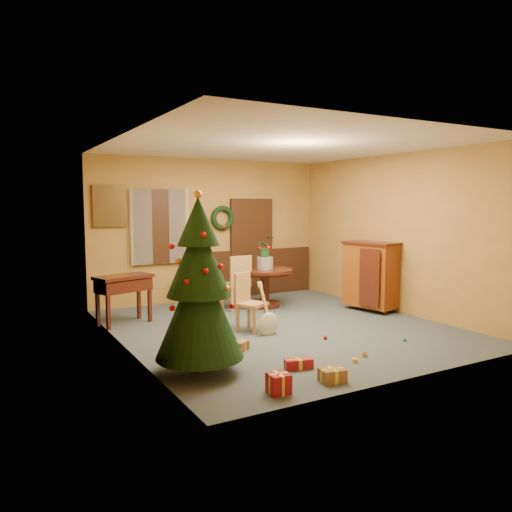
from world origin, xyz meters
TOP-DOWN VIEW (x-y plane):
  - room_envelope at (0.21, 2.70)m, footprint 5.50×5.50m
  - dining_table at (0.59, 1.51)m, footprint 1.08×1.08m
  - urn at (0.59, 1.51)m, footprint 0.31×0.31m
  - centerpiece_plant at (0.59, 1.51)m, footprint 0.36×0.31m
  - chair_near at (-0.55, 0.09)m, footprint 0.53×0.53m
  - chair_far at (-0.01, 1.50)m, footprint 0.48×0.48m
  - guitar at (-0.42, -0.32)m, footprint 0.47×0.59m
  - plant_stand at (-0.61, 1.78)m, footprint 0.29×0.29m
  - stand_plant at (-0.61, 1.78)m, footprint 0.25×0.21m
  - christmas_tree at (-2.00, -1.40)m, footprint 1.04×1.04m
  - writing_desk at (-2.15, 1.45)m, footprint 1.02×0.71m
  - sideboard at (2.15, 0.27)m, footprint 0.73×1.09m
  - gift_a at (-0.82, -2.40)m, footprint 0.31×0.25m
  - gift_b at (-1.53, -2.40)m, footprint 0.23×0.23m
  - gift_c at (-1.17, -0.83)m, footprint 0.29×0.26m
  - gift_d at (-0.90, -1.84)m, footprint 0.36×0.22m
  - toy_a at (-0.04, 0.38)m, footprint 0.09×0.08m
  - toy_b at (1.14, -1.59)m, footprint 0.06×0.06m
  - toy_c at (-0.14, -1.99)m, footprint 0.08×0.09m
  - toy_d at (0.18, -0.96)m, footprint 0.06×0.06m
  - toy_e at (0.13, -1.87)m, footprint 0.09×0.09m

SIDE VIEW (x-z plane):
  - toy_a at x=-0.04m, z-range 0.00..0.05m
  - toy_c at x=-0.14m, z-range 0.00..0.05m
  - toy_e at x=0.13m, z-range 0.00..0.05m
  - toy_b at x=1.14m, z-range 0.00..0.06m
  - toy_d at x=0.18m, z-range 0.00..0.06m
  - gift_d at x=-0.90m, z-range 0.00..0.12m
  - gift_c at x=-1.17m, z-range 0.00..0.13m
  - gift_a at x=-0.82m, z-range 0.00..0.15m
  - gift_b at x=-1.53m, z-range 0.00..0.22m
  - guitar at x=-0.42m, z-range 0.01..0.78m
  - plant_stand at x=-0.61m, z-range 0.09..0.84m
  - chair_near at x=-0.55m, z-range 0.03..0.95m
  - dining_table at x=0.59m, z-range 0.15..0.89m
  - chair_far at x=-0.01m, z-range 0.04..1.07m
  - writing_desk at x=-2.15m, z-range 0.21..1.03m
  - sideboard at x=2.15m, z-range 0.05..1.34m
  - urn at x=0.59m, z-range 0.74..0.97m
  - stand_plant at x=-0.61m, z-range 0.74..1.16m
  - christmas_tree at x=-2.00m, z-range -0.05..2.09m
  - room_envelope at x=0.21m, z-range -1.63..3.87m
  - centerpiece_plant at x=0.59m, z-range 0.97..1.37m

